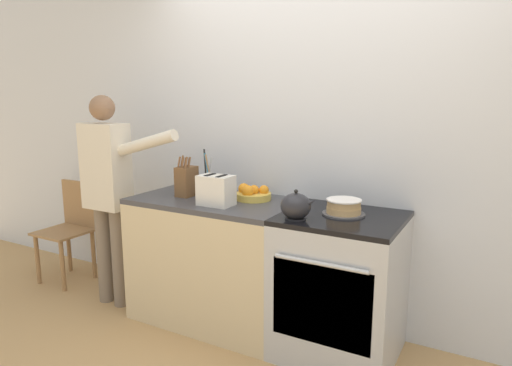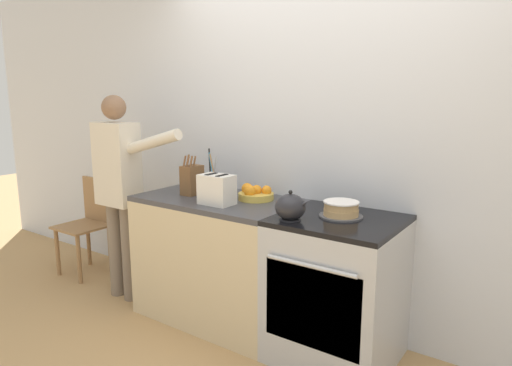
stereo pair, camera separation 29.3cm
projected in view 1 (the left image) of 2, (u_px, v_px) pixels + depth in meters
The scene contains 12 objects.
ground_plane at pixel (274, 364), 2.75m from camera, with size 16.00×16.00×0.00m, color tan.
wall_back at pixel (321, 139), 3.08m from camera, with size 8.00×0.04×2.60m.
counter_cabinet at pixel (215, 259), 3.25m from camera, with size 1.13×0.65×0.89m.
stove_range at pixel (340, 285), 2.80m from camera, with size 0.71×0.69×0.89m.
layer_cake at pixel (344, 207), 2.73m from camera, with size 0.26×0.26×0.09m.
tea_kettle at pixel (296, 206), 2.64m from camera, with size 0.22×0.18×0.18m.
knife_block at pixel (187, 181), 3.23m from camera, with size 0.11×0.15×0.29m.
utensil_crock at pixel (208, 186), 3.22m from camera, with size 0.10×0.10×0.34m.
fruit_bowl at pixel (252, 194), 3.13m from camera, with size 0.25×0.25×0.11m.
toaster at pixel (216, 190), 2.96m from camera, with size 0.24×0.15×0.20m.
person_baker at pixel (108, 183), 3.38m from camera, with size 0.92×0.20×1.60m.
dining_chair at pixel (72, 224), 3.97m from camera, with size 0.40×0.40×0.85m.
Camera 1 is at (1.12, -2.22, 1.60)m, focal length 32.00 mm.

